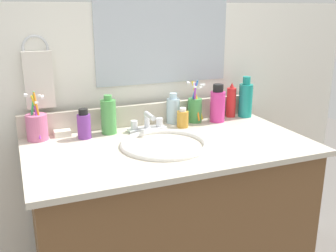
{
  "coord_description": "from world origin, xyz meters",
  "views": [
    {
      "loc": [
        -0.52,
        -1.28,
        1.28
      ],
      "look_at": [
        -0.01,
        0.0,
        0.86
      ],
      "focal_mm": 41.78,
      "sensor_mm": 36.0,
      "label": 1
    }
  ],
  "objects_px": {
    "hand_towel": "(39,80)",
    "bottle_soap_pink": "(218,105)",
    "bottle_cream_purple": "(84,125)",
    "cup_green": "(195,109)",
    "bottle_mouthwash_teal": "(246,99)",
    "bottle_oil_amber": "(183,119)",
    "bottle_spray_red": "(231,101)",
    "bottle_gel_clear": "(173,110)",
    "soap_bar": "(62,133)",
    "bottle_toner_green": "(109,116)",
    "cup_pink": "(37,126)",
    "faucet": "(147,124)"
  },
  "relations": [
    {
      "from": "hand_towel",
      "to": "bottle_soap_pink",
      "type": "distance_m",
      "value": 0.76
    },
    {
      "from": "bottle_cream_purple",
      "to": "cup_green",
      "type": "bearing_deg",
      "value": 5.06
    },
    {
      "from": "bottle_mouthwash_teal",
      "to": "bottle_oil_amber",
      "type": "height_order",
      "value": "bottle_mouthwash_teal"
    },
    {
      "from": "bottle_spray_red",
      "to": "bottle_gel_clear",
      "type": "xyz_separation_m",
      "value": [
        -0.29,
        0.01,
        -0.01
      ]
    },
    {
      "from": "hand_towel",
      "to": "bottle_mouthwash_teal",
      "type": "relative_size",
      "value": 1.17
    },
    {
      "from": "soap_bar",
      "to": "bottle_oil_amber",
      "type": "bearing_deg",
      "value": -7.91
    },
    {
      "from": "bottle_toner_green",
      "to": "cup_green",
      "type": "height_order",
      "value": "cup_green"
    },
    {
      "from": "bottle_mouthwash_teal",
      "to": "cup_pink",
      "type": "height_order",
      "value": "cup_pink"
    },
    {
      "from": "bottle_oil_amber",
      "to": "cup_green",
      "type": "distance_m",
      "value": 0.1
    },
    {
      "from": "bottle_spray_red",
      "to": "bottle_gel_clear",
      "type": "height_order",
      "value": "bottle_spray_red"
    },
    {
      "from": "hand_towel",
      "to": "bottle_oil_amber",
      "type": "xyz_separation_m",
      "value": [
        0.56,
        -0.12,
        -0.18
      ]
    },
    {
      "from": "bottle_cream_purple",
      "to": "cup_green",
      "type": "height_order",
      "value": "cup_green"
    },
    {
      "from": "bottle_toner_green",
      "to": "bottle_soap_pink",
      "type": "bearing_deg",
      "value": -1.27
    },
    {
      "from": "bottle_cream_purple",
      "to": "bottle_spray_red",
      "type": "xyz_separation_m",
      "value": [
        0.69,
        0.06,
        0.02
      ]
    },
    {
      "from": "bottle_gel_clear",
      "to": "cup_green",
      "type": "bearing_deg",
      "value": -13.68
    },
    {
      "from": "bottle_soap_pink",
      "to": "bottle_spray_red",
      "type": "distance_m",
      "value": 0.11
    },
    {
      "from": "soap_bar",
      "to": "cup_pink",
      "type": "bearing_deg",
      "value": -172.75
    },
    {
      "from": "hand_towel",
      "to": "bottle_soap_pink",
      "type": "relative_size",
      "value": 1.31
    },
    {
      "from": "bottle_spray_red",
      "to": "bottle_mouthwash_teal",
      "type": "bearing_deg",
      "value": -20.17
    },
    {
      "from": "bottle_oil_amber",
      "to": "hand_towel",
      "type": "bearing_deg",
      "value": 167.4
    },
    {
      "from": "bottle_soap_pink",
      "to": "cup_green",
      "type": "bearing_deg",
      "value": 162.54
    },
    {
      "from": "bottle_cream_purple",
      "to": "bottle_toner_green",
      "type": "bearing_deg",
      "value": 13.35
    },
    {
      "from": "bottle_mouthwash_teal",
      "to": "soap_bar",
      "type": "distance_m",
      "value": 0.83
    },
    {
      "from": "hand_towel",
      "to": "cup_green",
      "type": "distance_m",
      "value": 0.66
    },
    {
      "from": "bottle_oil_amber",
      "to": "cup_green",
      "type": "xyz_separation_m",
      "value": [
        0.08,
        0.05,
        0.02
      ]
    },
    {
      "from": "bottle_soap_pink",
      "to": "cup_green",
      "type": "xyz_separation_m",
      "value": [
        -0.1,
        0.03,
        -0.02
      ]
    },
    {
      "from": "bottle_soap_pink",
      "to": "bottle_gel_clear",
      "type": "distance_m",
      "value": 0.2
    },
    {
      "from": "bottle_mouthwash_teal",
      "to": "cup_pink",
      "type": "relative_size",
      "value": 0.99
    },
    {
      "from": "bottle_cream_purple",
      "to": "bottle_spray_red",
      "type": "bearing_deg",
      "value": 5.07
    },
    {
      "from": "hand_towel",
      "to": "bottle_gel_clear",
      "type": "bearing_deg",
      "value": -5.13
    },
    {
      "from": "bottle_oil_amber",
      "to": "bottle_soap_pink",
      "type": "xyz_separation_m",
      "value": [
        0.18,
        0.02,
        0.04
      ]
    },
    {
      "from": "cup_pink",
      "to": "bottle_toner_green",
      "type": "bearing_deg",
      "value": -4.87
    },
    {
      "from": "bottle_cream_purple",
      "to": "cup_green",
      "type": "distance_m",
      "value": 0.5
    },
    {
      "from": "bottle_spray_red",
      "to": "hand_towel",
      "type": "bearing_deg",
      "value": 176.25
    },
    {
      "from": "bottle_toner_green",
      "to": "soap_bar",
      "type": "height_order",
      "value": "bottle_toner_green"
    },
    {
      "from": "soap_bar",
      "to": "bottle_spray_red",
      "type": "bearing_deg",
      "value": 0.12
    },
    {
      "from": "bottle_toner_green",
      "to": "bottle_gel_clear",
      "type": "height_order",
      "value": "bottle_toner_green"
    },
    {
      "from": "cup_green",
      "to": "faucet",
      "type": "bearing_deg",
      "value": -168.69
    },
    {
      "from": "faucet",
      "to": "bottle_cream_purple",
      "type": "height_order",
      "value": "bottle_cream_purple"
    },
    {
      "from": "bottle_gel_clear",
      "to": "cup_pink",
      "type": "distance_m",
      "value": 0.57
    },
    {
      "from": "bottle_oil_amber",
      "to": "cup_green",
      "type": "height_order",
      "value": "cup_green"
    },
    {
      "from": "bottle_toner_green",
      "to": "bottle_spray_red",
      "type": "distance_m",
      "value": 0.59
    },
    {
      "from": "bottle_cream_purple",
      "to": "soap_bar",
      "type": "bearing_deg",
      "value": 142.29
    },
    {
      "from": "hand_towel",
      "to": "bottle_gel_clear",
      "type": "distance_m",
      "value": 0.57
    },
    {
      "from": "bottle_cream_purple",
      "to": "bottle_spray_red",
      "type": "distance_m",
      "value": 0.69
    },
    {
      "from": "faucet",
      "to": "cup_green",
      "type": "bearing_deg",
      "value": 11.31
    },
    {
      "from": "bottle_soap_pink",
      "to": "hand_towel",
      "type": "bearing_deg",
      "value": 172.09
    },
    {
      "from": "bottle_toner_green",
      "to": "bottle_gel_clear",
      "type": "distance_m",
      "value": 0.3
    },
    {
      "from": "bottle_gel_clear",
      "to": "bottle_soap_pink",
      "type": "bearing_deg",
      "value": -15.6
    },
    {
      "from": "hand_towel",
      "to": "cup_green",
      "type": "height_order",
      "value": "hand_towel"
    }
  ]
}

